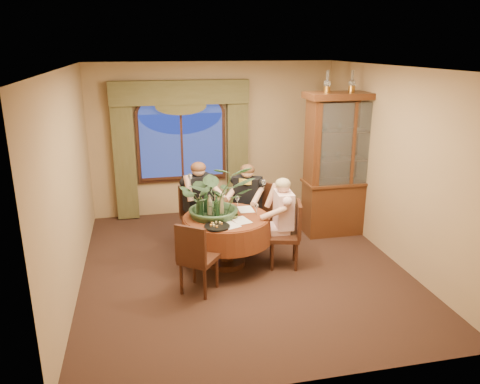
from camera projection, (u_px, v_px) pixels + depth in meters
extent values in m
plane|color=black|center=(242.00, 267.00, 6.79)|extent=(5.00, 5.00, 0.00)
plane|color=#9D8059|center=(214.00, 139.00, 8.70)|extent=(4.50, 0.00, 4.50)
plane|color=#9D8059|center=(393.00, 165.00, 6.82)|extent=(0.00, 5.00, 5.00)
plane|color=white|center=(243.00, 68.00, 5.95)|extent=(5.00, 5.00, 0.00)
cube|color=#494523|center=(124.00, 156.00, 8.32)|extent=(0.38, 0.14, 2.32)
cube|color=#494523|center=(237.00, 151.00, 8.74)|extent=(0.38, 0.14, 2.32)
cylinder|color=maroon|center=(226.00, 241.00, 6.75)|extent=(1.51, 1.51, 0.75)
cube|color=#3C1D0E|center=(346.00, 165.00, 7.73)|extent=(1.46, 0.57, 2.36)
cube|color=black|center=(284.00, 235.00, 6.69)|extent=(0.51, 0.51, 0.96)
cube|color=black|center=(260.00, 215.00, 7.47)|extent=(0.59, 0.59, 0.96)
cube|color=black|center=(197.00, 217.00, 7.40)|extent=(0.55, 0.55, 0.96)
cube|color=black|center=(199.00, 257.00, 5.99)|extent=(0.59, 0.59, 0.96)
imported|color=#355534|center=(216.00, 170.00, 6.49)|extent=(1.07, 1.18, 0.92)
imported|color=#4F5A2D|center=(233.00, 216.00, 6.57)|extent=(0.16, 0.16, 0.05)
cylinder|color=black|center=(217.00, 227.00, 6.23)|extent=(0.34, 0.34, 0.02)
cylinder|color=black|center=(199.00, 210.00, 6.41)|extent=(0.07, 0.07, 0.33)
cylinder|color=tan|center=(201.00, 205.00, 6.59)|extent=(0.07, 0.07, 0.33)
cylinder|color=black|center=(206.00, 203.00, 6.69)|extent=(0.07, 0.07, 0.33)
cylinder|color=black|center=(201.00, 207.00, 6.51)|extent=(0.07, 0.07, 0.33)
cylinder|color=black|center=(216.00, 208.00, 6.49)|extent=(0.07, 0.07, 0.33)
cylinder|color=tan|center=(210.00, 206.00, 6.56)|extent=(0.07, 0.07, 0.33)
cube|color=white|center=(241.00, 220.00, 6.47)|extent=(0.28, 0.35, 0.00)
cube|color=white|center=(246.00, 209.00, 6.91)|extent=(0.22, 0.30, 0.00)
cube|color=white|center=(229.00, 225.00, 6.32)|extent=(0.31, 0.36, 0.00)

